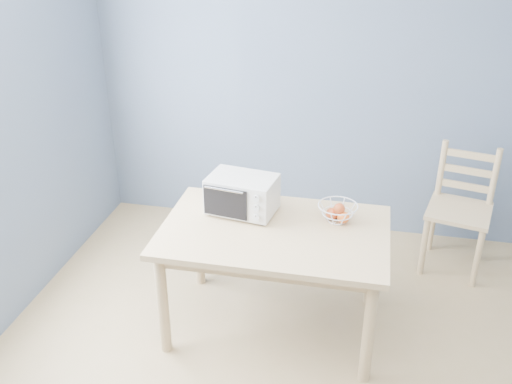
% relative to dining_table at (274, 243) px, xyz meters
% --- Properties ---
extents(room, '(4.01, 4.51, 2.61)m').
position_rel_dining_table_xyz_m(room, '(0.27, -0.82, 0.65)').
color(room, tan).
rests_on(room, ground).
extents(dining_table, '(1.40, 0.90, 0.75)m').
position_rel_dining_table_xyz_m(dining_table, '(0.00, 0.00, 0.00)').
color(dining_table, tan).
rests_on(dining_table, ground).
extents(toaster_oven, '(0.46, 0.36, 0.25)m').
position_rel_dining_table_xyz_m(toaster_oven, '(-0.26, 0.17, 0.23)').
color(toaster_oven, silver).
rests_on(toaster_oven, dining_table).
extents(fruit_basket, '(0.31, 0.31, 0.13)m').
position_rel_dining_table_xyz_m(fruit_basket, '(0.37, 0.18, 0.17)').
color(fruit_basket, silver).
rests_on(fruit_basket, dining_table).
extents(dining_chair, '(0.54, 0.54, 0.96)m').
position_rel_dining_table_xyz_m(dining_chair, '(1.24, 1.02, -0.18)').
color(dining_chair, tan).
rests_on(dining_chair, ground).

